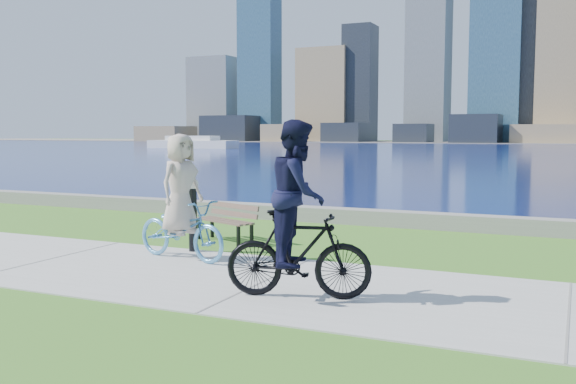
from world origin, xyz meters
name	(u,v)px	position (x,y,z in m)	size (l,w,h in m)	color
ground	(263,283)	(0.00, 0.00, 0.00)	(320.00, 320.00, 0.00)	#366B1C
concrete_path	(263,282)	(0.00, 0.00, 0.01)	(80.00, 3.50, 0.02)	#A8A8A3
seawall	(384,218)	(0.00, 6.20, 0.17)	(90.00, 0.50, 0.35)	slate
bay_water	(542,151)	(0.00, 72.00, 0.00)	(320.00, 131.00, 0.01)	navy
far_shore	(558,143)	(0.00, 130.00, 0.06)	(320.00, 30.00, 0.12)	slate
city_skyline	(553,21)	(-1.63, 129.42, 23.70)	(180.57, 23.09, 76.00)	#857051
ferry_near	(192,143)	(-43.02, 64.60, 0.69)	(12.22, 3.49, 1.66)	white
park_bench	(228,219)	(-2.20, 2.84, 0.45)	(1.51, 1.00, 0.74)	black
bollard_lamp	(193,210)	(-2.20, 1.60, 0.76)	(0.22, 0.22, 1.33)	black
cyclist_woman	(181,213)	(-1.98, 0.91, 0.80)	(1.05, 2.01, 2.10)	#559CD0
cyclist_man	(298,224)	(0.81, -0.59, 0.98)	(0.98, 1.96, 2.28)	black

